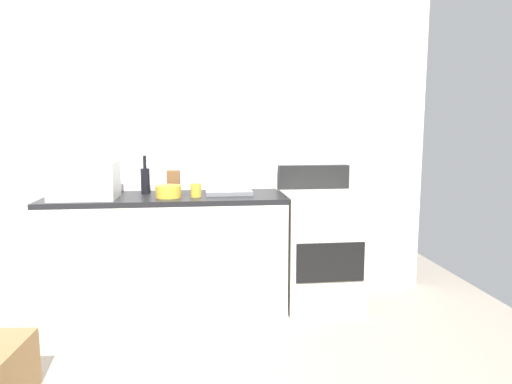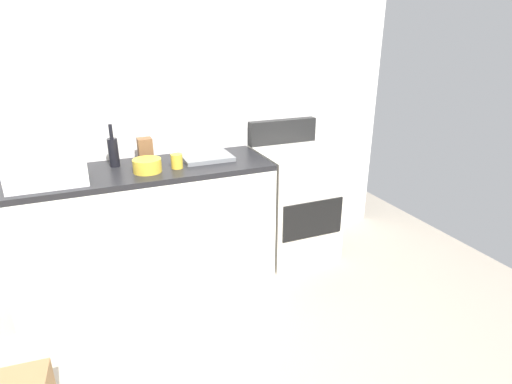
{
  "view_description": "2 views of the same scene",
  "coord_description": "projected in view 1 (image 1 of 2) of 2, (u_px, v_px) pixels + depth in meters",
  "views": [
    {
      "loc": [
        0.57,
        -2.35,
        1.42
      ],
      "look_at": [
        0.94,
        0.71,
        0.99
      ],
      "focal_mm": 32.45,
      "sensor_mm": 36.0,
      "label": 1
    },
    {
      "loc": [
        -0.03,
        -1.62,
        1.78
      ],
      "look_at": [
        0.95,
        0.69,
        0.81
      ],
      "focal_mm": 28.89,
      "sensor_mm": 36.0,
      "label": 2
    }
  ],
  "objects": [
    {
      "name": "sink_basin",
      "position": [
        229.0,
        192.0,
        3.64
      ],
      "size": [
        0.36,
        0.32,
        0.03
      ],
      "primitive_type": "cube",
      "color": "slate",
      "rests_on": "kitchen_counter"
    },
    {
      "name": "kitchen_counter",
      "position": [
        167.0,
        253.0,
        3.59
      ],
      "size": [
        1.8,
        0.6,
        0.9
      ],
      "color": "silver",
      "rests_on": "ground_plane"
    },
    {
      "name": "knife_block",
      "position": [
        174.0,
        182.0,
        3.65
      ],
      "size": [
        0.1,
        0.1,
        0.18
      ],
      "primitive_type": "cube",
      "color": "brown",
      "rests_on": "kitchen_counter"
    },
    {
      "name": "coffee_mug",
      "position": [
        196.0,
        190.0,
        3.46
      ],
      "size": [
        0.08,
        0.08,
        0.1
      ],
      "primitive_type": "cylinder",
      "color": "gold",
      "rests_on": "kitchen_counter"
    },
    {
      "name": "wall_back",
      "position": [
        130.0,
        142.0,
        3.78
      ],
      "size": [
        5.0,
        0.1,
        2.6
      ],
      "primitive_type": "cube",
      "color": "silver",
      "rests_on": "ground_plane"
    },
    {
      "name": "microwave",
      "position": [
        84.0,
        180.0,
        3.37
      ],
      "size": [
        0.46,
        0.34,
        0.27
      ],
      "primitive_type": "cube",
      "color": "white",
      "rests_on": "kitchen_counter"
    },
    {
      "name": "mixing_bowl",
      "position": [
        168.0,
        191.0,
        3.43
      ],
      "size": [
        0.19,
        0.19,
        0.09
      ],
      "primitive_type": "cylinder",
      "color": "gold",
      "rests_on": "kitchen_counter"
    },
    {
      "name": "stove_oven",
      "position": [
        320.0,
        246.0,
        3.74
      ],
      "size": [
        0.6,
        0.61,
        1.1
      ],
      "color": "silver",
      "rests_on": "ground_plane"
    },
    {
      "name": "wine_bottle",
      "position": [
        145.0,
        180.0,
        3.62
      ],
      "size": [
        0.07,
        0.07,
        0.3
      ],
      "color": "black",
      "rests_on": "kitchen_counter"
    }
  ]
}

